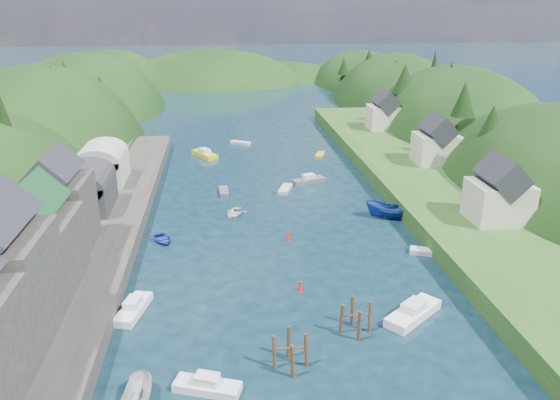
{
  "coord_description": "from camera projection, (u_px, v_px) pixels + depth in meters",
  "views": [
    {
      "loc": [
        -7.37,
        -38.95,
        28.69
      ],
      "look_at": [
        0.0,
        28.0,
        4.0
      ],
      "focal_mm": 35.0,
      "sensor_mm": 36.0,
      "label": 1
    }
  ],
  "objects": [
    {
      "name": "piling_cluster_far",
      "position": [
        356.0,
        320.0,
        49.76
      ],
      "size": [
        3.17,
        2.96,
        3.61
      ],
      "color": "#382314",
      "rests_on": "ground"
    },
    {
      "name": "piling_cluster_near",
      "position": [
        290.0,
        354.0,
        44.97
      ],
      "size": [
        3.19,
        2.97,
        3.68
      ],
      "color": "#382314",
      "rests_on": "ground"
    },
    {
      "name": "hill_trees",
      "position": [
        258.0,
        99.0,
        103.66
      ],
      "size": [
        92.23,
        150.02,
        12.47
      ],
      "color": "black",
      "rests_on": "ground"
    },
    {
      "name": "channel_buoy_near",
      "position": [
        300.0,
        287.0,
        57.16
      ],
      "size": [
        0.7,
        0.7,
        1.1
      ],
      "color": "red",
      "rests_on": "ground"
    },
    {
      "name": "hillside_left",
      "position": [
        44.0,
        185.0,
        115.12
      ],
      "size": [
        44.0,
        245.56,
        52.0
      ],
      "color": "black",
      "rests_on": "ground"
    },
    {
      "name": "quayside_buildings",
      "position": [
        13.0,
        262.0,
        47.84
      ],
      "size": [
        8.0,
        35.84,
        12.9
      ],
      "color": "#2D2B28",
      "rests_on": "quay_left"
    },
    {
      "name": "terrace_right",
      "position": [
        428.0,
        185.0,
        86.47
      ],
      "size": [
        16.0,
        120.0,
        2.4
      ],
      "primitive_type": "cube",
      "color": "#234719",
      "rests_on": "ground"
    },
    {
      "name": "far_hills",
      "position": [
        242.0,
        108.0,
        213.22
      ],
      "size": [
        103.0,
        68.0,
        44.0
      ],
      "color": "black",
      "rests_on": "ground"
    },
    {
      "name": "boat_sheds",
      "position": [
        93.0,
        173.0,
        78.89
      ],
      "size": [
        7.0,
        21.0,
        7.5
      ],
      "color": "#2D2D30",
      "rests_on": "quay_left"
    },
    {
      "name": "ground",
      "position": [
        266.0,
        178.0,
        93.65
      ],
      "size": [
        600.0,
        600.0,
        0.0
      ],
      "primitive_type": "plane",
      "color": "black",
      "rests_on": "ground"
    },
    {
      "name": "right_bank_cottages",
      "position": [
        430.0,
        143.0,
        92.95
      ],
      "size": [
        9.0,
        59.24,
        8.41
      ],
      "color": "beige",
      "rests_on": "terrace_right"
    },
    {
      "name": "moored_boats",
      "position": [
        291.0,
        240.0,
        67.84
      ],
      "size": [
        37.43,
        88.12,
        2.48
      ],
      "color": "gold",
      "rests_on": "ground"
    },
    {
      "name": "hillside_right",
      "position": [
        454.0,
        169.0,
        124.15
      ],
      "size": [
        36.0,
        245.56,
        48.0
      ],
      "color": "black",
      "rests_on": "ground"
    },
    {
      "name": "terrace_left_grass",
      "position": [
        17.0,
        257.0,
        62.03
      ],
      "size": [
        12.0,
        110.0,
        2.5
      ],
      "primitive_type": "cube",
      "color": "#234719",
      "rests_on": "ground"
    },
    {
      "name": "channel_buoy_far",
      "position": [
        288.0,
        237.0,
        69.24
      ],
      "size": [
        0.7,
        0.7,
        1.1
      ],
      "color": "red",
      "rests_on": "ground"
    },
    {
      "name": "quay_left",
      "position": [
        81.0,
        256.0,
        62.84
      ],
      "size": [
        12.0,
        110.0,
        2.0
      ],
      "primitive_type": "cube",
      "color": "#2D2B28",
      "rests_on": "ground"
    }
  ]
}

